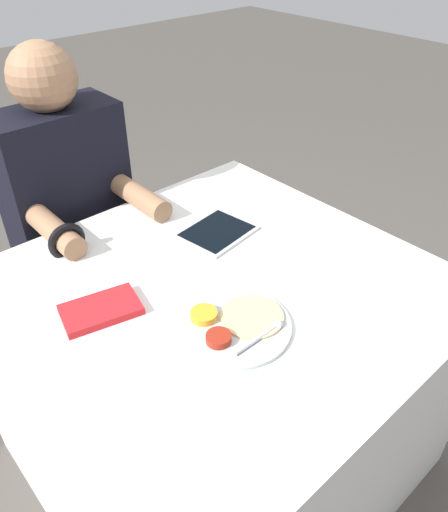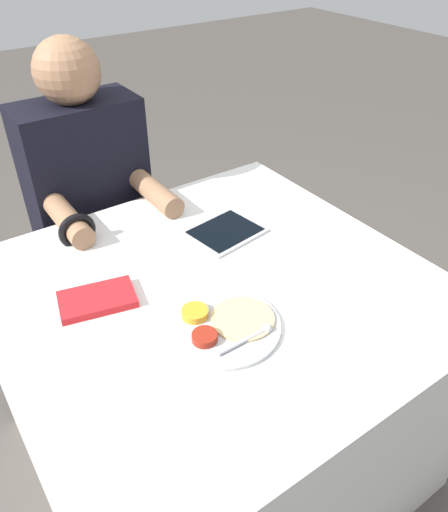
{
  "view_description": "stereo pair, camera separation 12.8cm",
  "coord_description": "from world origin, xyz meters",
  "px_view_note": "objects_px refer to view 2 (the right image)",
  "views": [
    {
      "loc": [
        -0.65,
        -0.75,
        1.55
      ],
      "look_at": [
        0.04,
        0.03,
        0.8
      ],
      "focal_mm": 35.0,
      "sensor_mm": 36.0,
      "label": 1
    },
    {
      "loc": [
        -0.55,
        -0.83,
        1.55
      ],
      "look_at": [
        0.04,
        0.03,
        0.8
      ],
      "focal_mm": 35.0,
      "sensor_mm": 36.0,
      "label": 2
    }
  ],
  "objects_px": {
    "tablet_device": "(225,232)",
    "person_diner": "(96,227)",
    "red_notebook": "(97,300)",
    "thali_tray": "(223,325)"
  },
  "relations": [
    {
      "from": "thali_tray",
      "to": "tablet_device",
      "type": "xyz_separation_m",
      "value": [
        0.23,
        0.32,
        -0.0
      ]
    },
    {
      "from": "thali_tray",
      "to": "red_notebook",
      "type": "distance_m",
      "value": 0.32
    },
    {
      "from": "tablet_device",
      "to": "person_diner",
      "type": "distance_m",
      "value": 0.56
    },
    {
      "from": "red_notebook",
      "to": "tablet_device",
      "type": "relative_size",
      "value": 0.89
    },
    {
      "from": "person_diner",
      "to": "red_notebook",
      "type": "bearing_deg",
      "value": -110.29
    },
    {
      "from": "thali_tray",
      "to": "person_diner",
      "type": "height_order",
      "value": "person_diner"
    },
    {
      "from": "thali_tray",
      "to": "tablet_device",
      "type": "height_order",
      "value": "thali_tray"
    },
    {
      "from": "red_notebook",
      "to": "tablet_device",
      "type": "height_order",
      "value": "red_notebook"
    },
    {
      "from": "tablet_device",
      "to": "person_diner",
      "type": "relative_size",
      "value": 0.19
    },
    {
      "from": "thali_tray",
      "to": "red_notebook",
      "type": "height_order",
      "value": "thali_tray"
    }
  ]
}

